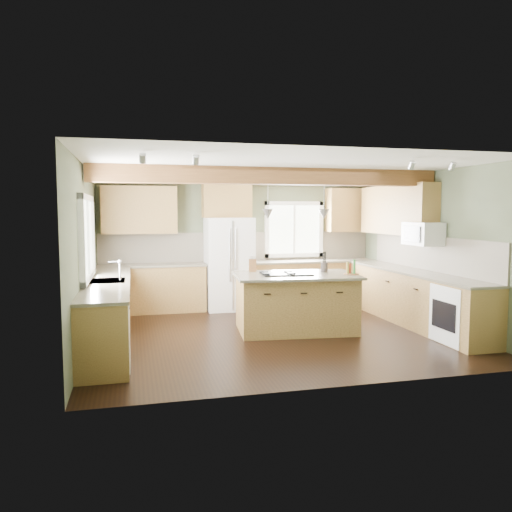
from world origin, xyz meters
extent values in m
plane|color=black|center=(0.00, 0.00, 0.00)|extent=(5.60, 5.60, 0.00)
plane|color=silver|center=(0.00, 0.00, 2.60)|extent=(5.60, 5.60, 0.00)
plane|color=#444A34|center=(0.00, 2.50, 1.30)|extent=(5.60, 0.00, 5.60)
plane|color=#444A34|center=(-2.80, 0.00, 1.30)|extent=(0.00, 5.00, 5.00)
plane|color=#444A34|center=(2.80, 0.00, 1.30)|extent=(0.00, 5.00, 5.00)
cube|color=brown|center=(0.00, 0.10, 2.47)|extent=(5.55, 0.26, 0.26)
cube|color=brown|center=(0.00, 2.40, 2.54)|extent=(5.55, 0.20, 0.10)
cube|color=brown|center=(0.00, 2.48, 1.21)|extent=(5.58, 0.03, 0.58)
cube|color=brown|center=(2.78, 0.05, 1.21)|extent=(0.03, 3.70, 0.58)
cube|color=brown|center=(-1.79, 2.20, 0.44)|extent=(2.02, 0.60, 0.88)
cube|color=brown|center=(-1.79, 2.20, 0.90)|extent=(2.06, 0.64, 0.04)
cube|color=brown|center=(1.49, 2.20, 0.44)|extent=(2.62, 0.60, 0.88)
cube|color=brown|center=(1.49, 2.20, 0.90)|extent=(2.66, 0.64, 0.04)
cube|color=brown|center=(-2.50, 0.05, 0.44)|extent=(0.60, 3.70, 0.88)
cube|color=brown|center=(-2.50, 0.05, 0.90)|extent=(0.64, 3.74, 0.04)
cube|color=brown|center=(2.50, 0.05, 0.44)|extent=(0.60, 3.70, 0.88)
cube|color=brown|center=(2.50, 0.05, 0.90)|extent=(0.64, 3.74, 0.04)
cube|color=brown|center=(-1.99, 2.33, 1.95)|extent=(1.40, 0.35, 0.90)
cube|color=brown|center=(-0.30, 2.33, 2.15)|extent=(0.96, 0.35, 0.70)
cube|color=brown|center=(2.62, 0.90, 1.95)|extent=(0.35, 2.20, 0.90)
cube|color=brown|center=(2.30, 2.33, 1.95)|extent=(0.90, 0.35, 0.90)
cube|color=white|center=(-2.78, 0.05, 1.55)|extent=(0.04, 1.60, 1.05)
cube|color=white|center=(1.15, 2.48, 1.55)|extent=(1.10, 0.04, 1.00)
cube|color=#262628|center=(-2.50, 0.05, 0.91)|extent=(0.50, 0.65, 0.03)
cylinder|color=#B2B2B7|center=(-2.32, 0.05, 1.05)|extent=(0.02, 0.02, 0.28)
cube|color=white|center=(-2.49, -1.25, 0.43)|extent=(0.60, 0.60, 0.84)
cube|color=white|center=(2.49, -1.25, 0.43)|extent=(0.60, 0.72, 0.84)
cube|color=white|center=(2.58, -0.05, 1.55)|extent=(0.40, 0.70, 0.38)
cone|color=#B2B2B7|center=(-0.05, 0.15, 1.88)|extent=(0.18, 0.18, 0.16)
cone|color=#B2B2B7|center=(0.85, 0.05, 1.88)|extent=(0.18, 0.18, 0.16)
cube|color=white|center=(-0.30, 2.12, 0.90)|extent=(0.90, 0.74, 1.80)
cube|color=olive|center=(0.40, 0.10, 0.44)|extent=(1.92, 1.29, 0.88)
cube|color=brown|center=(0.40, 0.10, 0.90)|extent=(2.05, 1.42, 0.04)
cube|color=black|center=(0.25, 0.12, 0.93)|extent=(0.84, 0.60, 0.02)
cube|color=brown|center=(-0.19, 0.59, 1.02)|extent=(0.14, 0.12, 0.21)
cylinder|color=#38332D|center=(0.94, 0.24, 1.00)|extent=(0.12, 0.12, 0.16)
camera|label=1|loc=(-2.14, -7.44, 1.92)|focal=35.00mm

